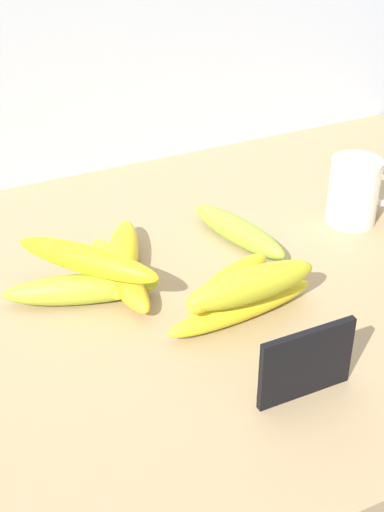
# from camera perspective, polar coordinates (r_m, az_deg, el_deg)

# --- Properties ---
(counter_top) EXTENTS (1.10, 0.76, 0.03)m
(counter_top) POSITION_cam_1_polar(r_m,az_deg,el_deg) (0.97, 2.54, -2.46)
(counter_top) COLOR #A1865D
(counter_top) RESTS_ON ground
(chalkboard_sign) EXTENTS (0.11, 0.02, 0.08)m
(chalkboard_sign) POSITION_cam_1_polar(r_m,az_deg,el_deg) (0.77, 8.85, -8.43)
(chalkboard_sign) COLOR black
(chalkboard_sign) RESTS_ON counter_top
(coffee_mug) EXTENTS (0.09, 0.07, 0.10)m
(coffee_mug) POSITION_cam_1_polar(r_m,az_deg,el_deg) (1.10, 12.63, 4.99)
(coffee_mug) COLOR white
(coffee_mug) RESTS_ON counter_top
(banana_0) EXTENTS (0.19, 0.10, 0.04)m
(banana_0) POSITION_cam_1_polar(r_m,az_deg,el_deg) (0.92, -8.64, -2.58)
(banana_0) COLOR #9AAC2C
(banana_0) RESTS_ON counter_top
(banana_1) EXTENTS (0.08, 0.18, 0.04)m
(banana_1) POSITION_cam_1_polar(r_m,az_deg,el_deg) (1.03, 3.62, 1.97)
(banana_1) COLOR #8CB832
(banana_1) RESTS_ON counter_top
(banana_2) EXTENTS (0.04, 0.18, 0.04)m
(banana_2) POSITION_cam_1_polar(r_m,az_deg,el_deg) (0.94, -5.71, -1.43)
(banana_2) COLOR yellow
(banana_2) RESTS_ON counter_top
(banana_3) EXTENTS (0.11, 0.18, 0.04)m
(banana_3) POSITION_cam_1_polar(r_m,az_deg,el_deg) (0.97, -5.46, -0.12)
(banana_3) COLOR yellow
(banana_3) RESTS_ON counter_top
(banana_4) EXTENTS (0.21, 0.05, 0.03)m
(banana_4) POSITION_cam_1_polar(r_m,az_deg,el_deg) (0.88, 3.89, -4.04)
(banana_4) COLOR yellow
(banana_4) RESTS_ON counter_top
(banana_5) EXTENTS (0.17, 0.05, 0.04)m
(banana_5) POSITION_cam_1_polar(r_m,az_deg,el_deg) (0.86, 4.62, -2.24)
(banana_5) COLOR gold
(banana_5) RESTS_ON banana_4
(banana_6) EXTENTS (0.15, 0.18, 0.04)m
(banana_6) POSITION_cam_1_polar(r_m,az_deg,el_deg) (0.91, -8.21, -0.26)
(banana_6) COLOR yellow
(banana_6) RESTS_ON banana_0
(banana_7) EXTENTS (0.15, 0.09, 0.03)m
(banana_7) POSITION_cam_1_polar(r_m,az_deg,el_deg) (0.87, 2.86, -2.08)
(banana_7) COLOR yellow
(banana_7) RESTS_ON banana_4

